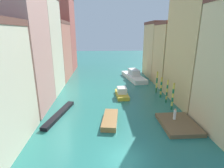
{
  "coord_description": "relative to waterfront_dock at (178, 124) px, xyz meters",
  "views": [
    {
      "loc": [
        -2.01,
        -13.97,
        11.74
      ],
      "look_at": [
        0.15,
        20.31,
        1.5
      ],
      "focal_mm": 28.01,
      "sensor_mm": 36.0,
      "label": 1
    }
  ],
  "objects": [
    {
      "name": "vaporetto_white",
      "position": [
        -1.52,
        23.82,
        0.59
      ],
      "size": [
        5.0,
        11.52,
        2.58
      ],
      "color": "white",
      "rests_on": "ground"
    },
    {
      "name": "building_left_4",
      "position": [
        -21.41,
        36.87,
        10.53
      ],
      "size": [
        6.45,
        10.4,
        21.56
      ],
      "color": "#B25147",
      "rests_on": "ground"
    },
    {
      "name": "ground_plane",
      "position": [
        -7.88,
        18.78,
        -0.26
      ],
      "size": [
        154.0,
        154.0,
        0.0
      ],
      "primitive_type": "plane",
      "color": "#28756B"
    },
    {
      "name": "waterfront_dock",
      "position": [
        0.0,
        0.0,
        0.0
      ],
      "size": [
        4.39,
        5.76,
        0.52
      ],
      "color": "brown",
      "rests_on": "ground"
    },
    {
      "name": "motorboat_0",
      "position": [
        -8.8,
        1.6,
        0.09
      ],
      "size": [
        2.63,
        5.62,
        0.7
      ],
      "color": "olive",
      "rests_on": "ground"
    },
    {
      "name": "building_left_3",
      "position": [
        -21.41,
        25.88,
        6.93
      ],
      "size": [
        6.45,
        11.56,
        14.34
      ],
      "color": "#C6705B",
      "rests_on": "ground"
    },
    {
      "name": "mooring_pole_3",
      "position": [
        1.06,
        12.88,
        2.0
      ],
      "size": [
        0.32,
        0.32,
        4.42
      ],
      "color": "#197247",
      "rests_on": "ground"
    },
    {
      "name": "gondola_black",
      "position": [
        -16.1,
        3.91,
        -0.01
      ],
      "size": [
        2.97,
        8.69,
        0.5
      ],
      "color": "black",
      "rests_on": "ground"
    },
    {
      "name": "mooring_pole_2",
      "position": [
        1.11,
        10.41,
        1.74
      ],
      "size": [
        0.35,
        0.35,
        3.9
      ],
      "color": "#197247",
      "rests_on": "ground"
    },
    {
      "name": "person_on_dock",
      "position": [
        -0.21,
        0.85,
        0.96
      ],
      "size": [
        0.36,
        0.36,
        1.52
      ],
      "color": "white",
      "rests_on": "waterfront_dock"
    },
    {
      "name": "building_right_1",
      "position": [
        5.65,
        8.15,
        9.31
      ],
      "size": [
        6.45,
        11.16,
        19.12
      ],
      "color": "#DBB77A",
      "rests_on": "ground"
    },
    {
      "name": "building_left_1",
      "position": [
        -21.41,
        6.73,
        10.82
      ],
      "size": [
        6.45,
        8.55,
        22.13
      ],
      "color": "tan",
      "rests_on": "ground"
    },
    {
      "name": "building_right_2",
      "position": [
        5.65,
        17.98,
        6.7
      ],
      "size": [
        6.45,
        7.69,
        13.89
      ],
      "color": "#DBB77A",
      "rests_on": "ground"
    },
    {
      "name": "building_left_2",
      "position": [
        -21.41,
        15.49,
        8.86
      ],
      "size": [
        6.45,
        9.0,
        18.21
      ],
      "color": "beige",
      "rests_on": "ground"
    },
    {
      "name": "mooring_pole_0",
      "position": [
        1.05,
        4.88,
        1.99
      ],
      "size": [
        0.32,
        0.32,
        4.4
      ],
      "color": "#197247",
      "rests_on": "ground"
    },
    {
      "name": "motorboat_1",
      "position": [
        -6.05,
        11.36,
        0.38
      ],
      "size": [
        2.25,
        5.23,
        1.77
      ],
      "color": "gold",
      "rests_on": "ground"
    },
    {
      "name": "mooring_pole_1",
      "position": [
        1.23,
        7.76,
        1.83
      ],
      "size": [
        0.28,
        0.28,
        4.1
      ],
      "color": "#197247",
      "rests_on": "ground"
    },
    {
      "name": "building_right_3",
      "position": [
        5.65,
        26.78,
        6.92
      ],
      "size": [
        6.45,
        9.73,
        14.33
      ],
      "color": "#DBB77A",
      "rests_on": "ground"
    }
  ]
}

